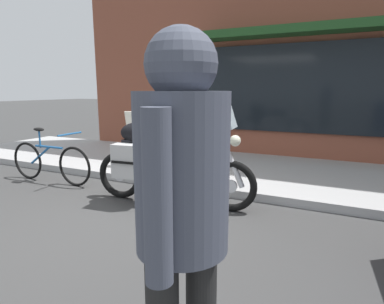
# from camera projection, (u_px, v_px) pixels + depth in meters

# --- Properties ---
(ground_plane) EXTENTS (80.00, 80.00, 0.00)m
(ground_plane) POSITION_uv_depth(u_px,v_px,m) (128.00, 223.00, 3.69)
(ground_plane) COLOR #383838
(touring_motorcycle) EXTENTS (2.26, 0.81, 1.41)m
(touring_motorcycle) POSITION_uv_depth(u_px,v_px,m) (162.00, 160.00, 4.22)
(touring_motorcycle) COLOR black
(touring_motorcycle) RESTS_ON ground_plane
(parked_bicycle) EXTENTS (1.70, 0.48, 0.91)m
(parked_bicycle) POSITION_uv_depth(u_px,v_px,m) (50.00, 161.00, 5.28)
(parked_bicycle) COLOR black
(parked_bicycle) RESTS_ON ground_plane
(pedestrian_walking) EXTENTS (0.42, 0.56, 1.76)m
(pedestrian_walking) POSITION_uv_depth(u_px,v_px,m) (182.00, 195.00, 1.29)
(pedestrian_walking) COLOR black
(pedestrian_walking) RESTS_ON ground_plane
(sandwich_board_sign) EXTENTS (0.55, 0.43, 1.01)m
(sandwich_board_sign) POSITION_uv_depth(u_px,v_px,m) (144.00, 138.00, 6.01)
(sandwich_board_sign) COLOR silver
(sandwich_board_sign) RESTS_ON sidewalk_curb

